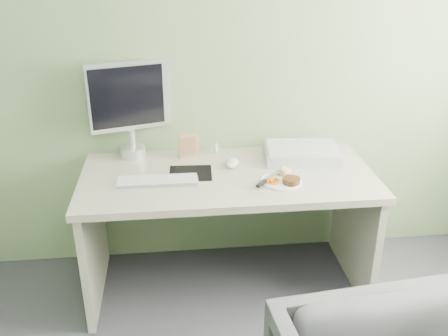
{
  "coord_description": "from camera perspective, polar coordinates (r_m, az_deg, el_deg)",
  "views": [
    {
      "loc": [
        -0.29,
        -0.82,
        1.89
      ],
      "look_at": [
        -0.03,
        1.5,
        0.82
      ],
      "focal_mm": 40.0,
      "sensor_mm": 36.0,
      "label": 1
    }
  ],
  "objects": [
    {
      "name": "monitor",
      "position": [
        2.9,
        -10.75,
        7.17
      ],
      "size": [
        0.46,
        0.18,
        0.56
      ],
      "rotation": [
        0.0,
        0.0,
        0.29
      ],
      "color": "silver",
      "rests_on": "desk"
    },
    {
      "name": "eyedrop_bottle",
      "position": [
        2.99,
        -0.9,
        2.36
      ],
      "size": [
        0.02,
        0.02,
        0.07
      ],
      "color": "white",
      "rests_on": "desk"
    },
    {
      "name": "keyboard",
      "position": [
        2.63,
        -7.61,
        -1.48
      ],
      "size": [
        0.42,
        0.13,
        0.02
      ],
      "primitive_type": "cube",
      "rotation": [
        0.0,
        0.0,
        -0.01
      ],
      "color": "white",
      "rests_on": "desk"
    },
    {
      "name": "photo_frame",
      "position": [
        2.91,
        -4.02,
        2.58
      ],
      "size": [
        0.12,
        0.04,
        0.15
      ],
      "primitive_type": "cube",
      "rotation": [
        0.0,
        0.0,
        0.23
      ],
      "color": "olive",
      "rests_on": "desk"
    },
    {
      "name": "steak",
      "position": [
        2.61,
        7.71,
        -1.44
      ],
      "size": [
        0.12,
        0.12,
        0.03
      ],
      "primitive_type": "cylinder",
      "rotation": [
        0.0,
        0.0,
        0.4
      ],
      "color": "black",
      "rests_on": "plate"
    },
    {
      "name": "steak_knife",
      "position": [
        2.6,
        4.69,
        -1.5
      ],
      "size": [
        0.15,
        0.18,
        0.02
      ],
      "rotation": [
        0.0,
        0.0,
        0.89
      ],
      "color": "silver",
      "rests_on": "plate"
    },
    {
      "name": "computer_mouse",
      "position": [
        2.81,
        0.96,
        0.58
      ],
      "size": [
        0.1,
        0.13,
        0.04
      ],
      "primitive_type": "ellipsoid",
      "rotation": [
        0.0,
        0.0,
        -0.31
      ],
      "color": "white",
      "rests_on": "desk"
    },
    {
      "name": "plate",
      "position": [
        2.64,
        6.55,
        -1.52
      ],
      "size": [
        0.22,
        0.22,
        0.01
      ],
      "primitive_type": "cylinder",
      "color": "white",
      "rests_on": "desk"
    },
    {
      "name": "mousepad",
      "position": [
        2.73,
        -3.85,
        -0.59
      ],
      "size": [
        0.24,
        0.22,
        0.0
      ],
      "primitive_type": "cube",
      "rotation": [
        0.0,
        0.0,
        -0.06
      ],
      "color": "black",
      "rests_on": "desk"
    },
    {
      "name": "carrot_heap",
      "position": [
        2.6,
        5.55,
        -1.34
      ],
      "size": [
        0.06,
        0.06,
        0.03
      ],
      "primitive_type": "cube",
      "rotation": [
        0.0,
        0.0,
        0.32
      ],
      "color": "orange",
      "rests_on": "plate"
    },
    {
      "name": "wall_back",
      "position": [
        2.89,
        -0.4,
        13.76
      ],
      "size": [
        3.5,
        0.0,
        3.5
      ],
      "primitive_type": "plane",
      "rotation": [
        1.57,
        0.0,
        0.0
      ],
      "color": "gray",
      "rests_on": "floor"
    },
    {
      "name": "desk",
      "position": [
        2.81,
        0.42,
        -4.05
      ],
      "size": [
        1.6,
        0.75,
        0.73
      ],
      "color": "#BCB39D",
      "rests_on": "floor"
    },
    {
      "name": "scanner",
      "position": [
        2.93,
        8.9,
        1.63
      ],
      "size": [
        0.45,
        0.33,
        0.07
      ],
      "primitive_type": "cube",
      "rotation": [
        0.0,
        0.0,
        -0.11
      ],
      "color": "silver",
      "rests_on": "desk"
    },
    {
      "name": "potato_pile",
      "position": [
        2.69,
        6.85,
        -0.32
      ],
      "size": [
        0.1,
        0.09,
        0.05
      ],
      "primitive_type": "ellipsoid",
      "rotation": [
        0.0,
        0.0,
        -0.25
      ],
      "color": "#AC7E53",
      "rests_on": "plate"
    }
  ]
}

